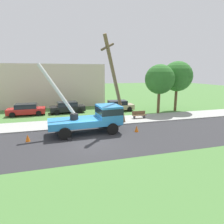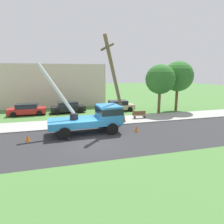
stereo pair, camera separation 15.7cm
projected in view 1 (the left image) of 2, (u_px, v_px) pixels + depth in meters
The scene contains 14 objects.
ground_plane at pixel (77, 111), 26.19m from camera, with size 120.00×120.00×0.00m, color #477538.
road_asphalt at pixel (92, 141), 14.90m from camera, with size 80.00×7.34×0.01m, color #2B2B2D.
sidewalk_strip at pixel (83, 123), 19.98m from camera, with size 80.00×3.48×0.10m, color #9E9E99.
utility_truck at pixel (95, 117), 16.78m from camera, with size 6.89×3.21×5.98m.
leaning_utility_pole at pixel (115, 82), 17.94m from camera, with size 3.20×2.62×8.50m.
traffic_cone_ahead at pixel (137, 129), 17.04m from camera, with size 0.36×0.36×0.56m, color orange.
traffic_cone_behind at pixel (28, 138), 14.67m from camera, with size 0.36×0.36×0.56m, color orange.
parked_sedan_red at pixel (26, 109), 23.51m from camera, with size 4.43×2.07×1.42m.
parked_sedan_black at pixel (67, 107), 24.99m from camera, with size 4.53×2.25×1.42m.
parked_sedan_tan at pixel (117, 106), 26.18m from camera, with size 4.46×2.13×1.42m.
park_bench at pixel (139, 115), 21.66m from camera, with size 1.60×0.45×0.90m.
roadside_tree_near at pixel (160, 79), 23.98m from camera, with size 3.71×3.71×6.21m.
roadside_tree_far at pixel (177, 76), 25.48m from camera, with size 3.99×3.99×6.67m.
lowrise_building_backdrop at pixel (45, 85), 30.27m from camera, with size 18.00×6.00×6.40m, color beige.
Camera 1 is at (-2.37, -14.00, 5.27)m, focal length 30.60 mm.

